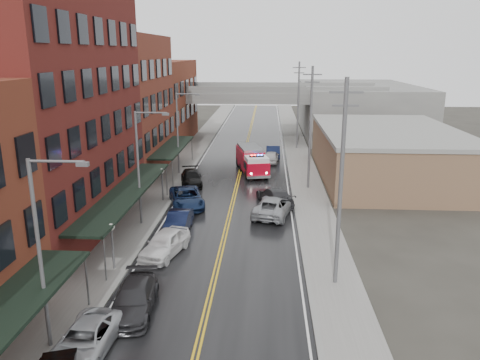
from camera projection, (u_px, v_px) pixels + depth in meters
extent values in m
cube|color=black|center=(233.00, 203.00, 42.47)|extent=(11.00, 160.00, 0.02)
cube|color=slate|center=(153.00, 201.00, 42.88)|extent=(3.00, 160.00, 0.15)
cube|color=slate|center=(313.00, 204.00, 42.03)|extent=(3.00, 160.00, 0.15)
cube|color=gray|center=(171.00, 201.00, 42.78)|extent=(0.30, 160.00, 0.15)
cube|color=gray|center=(295.00, 203.00, 42.13)|extent=(0.30, 160.00, 0.15)
cube|color=maroon|center=(44.00, 112.00, 34.13)|extent=(9.00, 20.00, 18.00)
cube|color=brown|center=(119.00, 106.00, 51.37)|extent=(9.00, 15.00, 15.00)
cube|color=brown|center=(157.00, 103.00, 68.61)|extent=(9.00, 20.00, 12.00)
cube|color=#856447|center=(387.00, 155.00, 50.51)|extent=(14.00, 22.00, 5.00)
cube|color=slate|center=(357.00, 109.00, 78.87)|extent=(18.00, 30.00, 8.00)
cylinder|color=slate|center=(87.00, 282.00, 24.74)|extent=(0.10, 0.10, 3.00)
cube|color=black|center=(127.00, 192.00, 35.38)|extent=(2.60, 18.00, 0.18)
cylinder|color=slate|center=(105.00, 259.00, 27.43)|extent=(0.10, 0.10, 3.00)
cylinder|color=slate|center=(167.00, 181.00, 43.99)|extent=(0.10, 0.10, 3.00)
cube|color=black|center=(173.00, 147.00, 52.22)|extent=(2.60, 13.00, 0.18)
cylinder|color=slate|center=(173.00, 174.00, 46.68)|extent=(0.10, 0.10, 3.00)
cylinder|color=slate|center=(192.00, 149.00, 58.42)|extent=(0.10, 0.10, 3.00)
cylinder|color=#59595B|center=(113.00, 250.00, 29.00)|extent=(0.14, 0.14, 2.80)
sphere|color=silver|center=(111.00, 227.00, 28.60)|extent=(0.44, 0.44, 0.44)
cylinder|color=#59595B|center=(162.00, 187.00, 42.48)|extent=(0.14, 0.14, 2.80)
sphere|color=silver|center=(162.00, 171.00, 42.08)|extent=(0.44, 0.44, 0.44)
cylinder|color=#59595B|center=(40.00, 259.00, 20.50)|extent=(0.18, 0.18, 9.00)
cylinder|color=#59595B|center=(56.00, 161.00, 19.27)|extent=(2.40, 0.12, 0.12)
cube|color=#59595B|center=(83.00, 164.00, 19.23)|extent=(0.50, 0.22, 0.18)
cylinder|color=#59595B|center=(138.00, 170.00, 35.90)|extent=(0.18, 0.18, 9.00)
cylinder|color=#59595B|center=(151.00, 113.00, 34.67)|extent=(2.40, 0.12, 0.12)
cube|color=#59595B|center=(166.00, 114.00, 34.63)|extent=(0.50, 0.22, 0.18)
cylinder|color=#59595B|center=(178.00, 134.00, 51.30)|extent=(0.18, 0.18, 9.00)
cylinder|color=#59595B|center=(187.00, 94.00, 50.07)|extent=(2.40, 0.12, 0.12)
cube|color=#59595B|center=(197.00, 95.00, 50.03)|extent=(0.50, 0.22, 0.18)
cylinder|color=#59595B|center=(341.00, 187.00, 26.03)|extent=(0.24, 0.24, 12.00)
cube|color=#59595B|center=(346.00, 92.00, 24.65)|extent=(1.80, 0.12, 0.12)
cube|color=#59595B|center=(345.00, 106.00, 24.84)|extent=(1.40, 0.12, 0.12)
cylinder|color=#59595B|center=(310.00, 129.00, 45.28)|extent=(0.24, 0.24, 12.00)
cube|color=#59595B|center=(312.00, 74.00, 43.90)|extent=(1.80, 0.12, 0.12)
cube|color=#59595B|center=(312.00, 82.00, 44.09)|extent=(1.40, 0.12, 0.12)
cylinder|color=#59595B|center=(298.00, 106.00, 64.53)|extent=(0.24, 0.24, 12.00)
cube|color=#59595B|center=(299.00, 68.00, 63.15)|extent=(1.80, 0.12, 0.12)
cube|color=#59595B|center=(299.00, 73.00, 63.34)|extent=(1.40, 0.12, 0.12)
cube|color=slate|center=(248.00, 96.00, 71.49)|extent=(40.00, 10.00, 1.50)
cube|color=slate|center=(178.00, 120.00, 73.12)|extent=(1.60, 8.00, 6.00)
cube|color=slate|center=(319.00, 121.00, 71.84)|extent=(1.60, 8.00, 6.00)
cube|color=#B3081D|center=(250.00, 158.00, 53.77)|extent=(3.58, 5.77, 2.05)
cube|color=#B3081D|center=(256.00, 168.00, 50.23)|extent=(2.94, 3.02, 1.46)
cube|color=silver|center=(257.00, 159.00, 49.97)|extent=(2.78, 2.80, 0.49)
cube|color=black|center=(256.00, 165.00, 50.34)|extent=(2.74, 2.07, 0.78)
cube|color=slate|center=(250.00, 148.00, 53.46)|extent=(3.25, 5.33, 0.29)
cube|color=black|center=(257.00, 156.00, 49.89)|extent=(1.58, 0.62, 0.14)
sphere|color=#FF0C0C|center=(252.00, 155.00, 49.78)|extent=(0.19, 0.19, 0.19)
sphere|color=#1933FF|center=(261.00, 155.00, 49.95)|extent=(0.19, 0.19, 0.19)
cylinder|color=black|center=(247.00, 175.00, 50.16)|extent=(1.03, 0.55, 0.97)
cylinder|color=black|center=(266.00, 174.00, 50.50)|extent=(1.03, 0.55, 0.97)
cylinder|color=black|center=(241.00, 168.00, 53.40)|extent=(1.03, 0.55, 0.97)
cylinder|color=black|center=(260.00, 167.00, 53.75)|extent=(1.03, 0.55, 0.97)
cylinder|color=black|center=(238.00, 163.00, 55.72)|extent=(1.03, 0.55, 0.97)
cylinder|color=black|center=(256.00, 162.00, 56.06)|extent=(1.03, 0.55, 0.97)
imported|color=#9DA0A4|center=(85.00, 340.00, 21.13)|extent=(2.50, 5.01, 1.36)
imported|color=#262629|center=(134.00, 299.00, 24.50)|extent=(2.49, 5.31, 1.50)
imported|color=white|center=(165.00, 243.00, 31.42)|extent=(3.13, 5.23, 1.67)
imported|color=black|center=(178.00, 222.00, 35.55)|extent=(1.69, 4.63, 1.52)
imported|color=#112041|center=(187.00, 198.00, 41.34)|extent=(4.24, 6.37, 1.62)
imported|color=black|center=(191.00, 178.00, 48.04)|extent=(3.05, 5.46, 1.49)
imported|color=#919498|center=(273.00, 206.00, 39.05)|extent=(3.96, 6.28, 1.62)
imported|color=#2A2A2D|center=(275.00, 196.00, 41.85)|extent=(3.85, 5.84, 1.57)
imported|color=silver|center=(272.00, 157.00, 57.66)|extent=(2.27, 4.55, 1.49)
imported|color=black|center=(273.00, 151.00, 60.45)|extent=(1.77, 4.94, 1.62)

